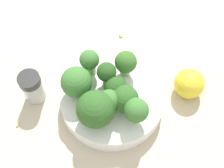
# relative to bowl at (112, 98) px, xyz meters

# --- Properties ---
(ground_plane) EXTENTS (3.00, 3.00, 0.00)m
(ground_plane) POSITION_rel_bowl_xyz_m (0.00, 0.00, -0.02)
(ground_plane) COLOR beige
(bowl) EXTENTS (0.18, 0.18, 0.04)m
(bowl) POSITION_rel_bowl_xyz_m (0.00, 0.00, 0.00)
(bowl) COLOR white
(bowl) RESTS_ON ground_plane
(broccoli_floret_0) EXTENTS (0.05, 0.05, 0.05)m
(broccoli_floret_0) POSITION_rel_bowl_xyz_m (0.03, -0.01, 0.04)
(broccoli_floret_0) COLOR #84AD66
(broccoli_floret_0) RESTS_ON bowl
(broccoli_floret_1) EXTENTS (0.04, 0.04, 0.04)m
(broccoli_floret_1) POSITION_rel_bowl_xyz_m (0.01, 0.00, 0.04)
(broccoli_floret_1) COLOR #84AD66
(broccoli_floret_1) RESTS_ON bowl
(broccoli_floret_2) EXTENTS (0.04, 0.04, 0.05)m
(broccoli_floret_2) POSITION_rel_bowl_xyz_m (-0.00, 0.05, 0.05)
(broccoli_floret_2) COLOR #84AD66
(broccoli_floret_2) RESTS_ON bowl
(broccoli_floret_3) EXTENTS (0.03, 0.03, 0.05)m
(broccoli_floret_3) POSITION_rel_bowl_xyz_m (0.01, -0.03, 0.05)
(broccoli_floret_3) COLOR #8EB770
(broccoli_floret_3) RESTS_ON bowl
(broccoli_floret_4) EXTENTS (0.03, 0.03, 0.05)m
(broccoli_floret_4) POSITION_rel_bowl_xyz_m (-0.02, 0.01, 0.05)
(broccoli_floret_4) COLOR #7A9E5B
(broccoli_floret_4) RESTS_ON bowl
(broccoli_floret_5) EXTENTS (0.04, 0.04, 0.06)m
(broccoli_floret_5) POSITION_rel_bowl_xyz_m (0.06, -0.02, 0.05)
(broccoli_floret_5) COLOR #8EB770
(broccoli_floret_5) RESTS_ON bowl
(broccoli_floret_6) EXTENTS (0.06, 0.06, 0.07)m
(broccoli_floret_6) POSITION_rel_bowl_xyz_m (-0.00, -0.05, 0.05)
(broccoli_floret_6) COLOR #84AD66
(broccoli_floret_6) RESTS_ON bowl
(broccoli_floret_7) EXTENTS (0.05, 0.05, 0.06)m
(broccoli_floret_7) POSITION_rel_bowl_xyz_m (-0.05, -0.03, 0.05)
(broccoli_floret_7) COLOR #84AD66
(broccoli_floret_7) RESTS_ON bowl
(broccoli_floret_8) EXTENTS (0.03, 0.03, 0.05)m
(broccoli_floret_8) POSITION_rel_bowl_xyz_m (-0.05, 0.02, 0.05)
(broccoli_floret_8) COLOR #84AD66
(broccoli_floret_8) RESTS_ON bowl
(pepper_shaker) EXTENTS (0.04, 0.04, 0.07)m
(pepper_shaker) POSITION_rel_bowl_xyz_m (-0.13, -0.05, 0.01)
(pepper_shaker) COLOR #B2B7BC
(pepper_shaker) RESTS_ON ground_plane
(lemon_wedge) EXTENTS (0.05, 0.05, 0.05)m
(lemon_wedge) POSITION_rel_bowl_xyz_m (0.11, 0.09, 0.01)
(lemon_wedge) COLOR yellow
(lemon_wedge) RESTS_ON ground_plane
(almond_crumb_0) EXTENTS (0.01, 0.01, 0.01)m
(almond_crumb_0) POSITION_rel_bowl_xyz_m (-0.06, 0.14, -0.01)
(almond_crumb_0) COLOR tan
(almond_crumb_0) RESTS_ON ground_plane
(almond_crumb_1) EXTENTS (0.01, 0.01, 0.01)m
(almond_crumb_1) POSITION_rel_bowl_xyz_m (-0.12, -0.12, -0.02)
(almond_crumb_1) COLOR tan
(almond_crumb_1) RESTS_ON ground_plane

